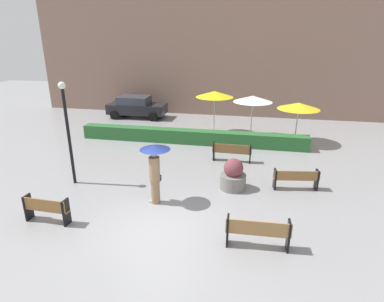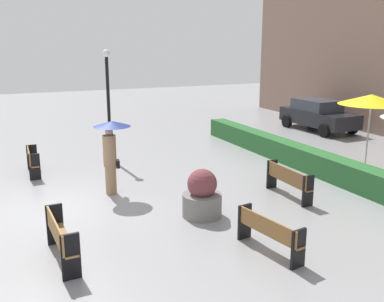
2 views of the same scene
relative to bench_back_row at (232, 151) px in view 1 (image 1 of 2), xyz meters
name	(u,v)px [view 1 (image 1 of 2)]	position (x,y,z in m)	size (l,w,h in m)	color
ground_plane	(158,227)	(-1.86, -6.07, -0.53)	(60.00, 60.00, 0.00)	gray
bench_back_row	(232,151)	(0.00, 0.00, 0.00)	(1.87, 0.37, 0.89)	brown
bench_near_right	(258,231)	(1.24, -6.55, 0.02)	(1.82, 0.43, 0.93)	#9E7242
bench_far_right	(296,178)	(2.70, -2.49, -0.04)	(1.77, 0.62, 0.82)	olive
bench_near_left	(46,208)	(-5.44, -6.51, -0.02)	(1.53, 0.40, 0.88)	olive
pedestrian_with_umbrella	(155,165)	(-2.37, -4.53, 0.93)	(1.07, 1.07, 2.18)	#8C6B4C
planter_pot	(233,176)	(0.28, -2.88, 0.01)	(1.02, 1.02, 1.25)	slate
lamp_post	(67,124)	(-6.15, -3.63, 1.98)	(0.28, 0.28, 4.12)	black
patio_umbrella_yellow	(215,94)	(-1.46, 4.50, 1.90)	(2.25, 2.25, 2.61)	silver
patio_umbrella_white	(253,99)	(0.80, 4.17, 1.77)	(2.26, 2.26, 2.47)	silver
patio_umbrella_yellow_far	(299,106)	(3.29, 3.58, 1.58)	(2.29, 2.29, 2.29)	silver
hedge_strip	(191,137)	(-2.46, 2.33, -0.15)	(12.69, 0.70, 0.77)	#28602D
building_facade	(220,41)	(-1.86, 9.93, 4.84)	(28.00, 1.20, 10.73)	#846656
parked_car	(136,107)	(-7.58, 7.46, 0.29)	(4.23, 2.04, 1.57)	black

